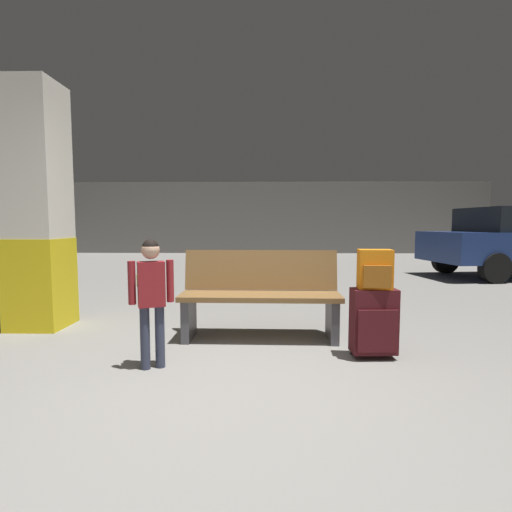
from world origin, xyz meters
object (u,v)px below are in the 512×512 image
Objects in this scene: structural_pillar at (37,208)px; backpack_bright at (375,270)px; suitcase at (374,321)px; bench at (260,295)px; child at (151,289)px.

backpack_bright is at bearing -15.21° from structural_pillar.
suitcase is 1.78× the size of backpack_bright.
structural_pillar is 2.65m from bench.
suitcase is at bearing 29.60° from backpack_bright.
bench is 1.54× the size of child.
backpack_bright is (0.99, -0.58, 0.33)m from bench.
backpack_bright is (3.46, -0.94, -0.56)m from structural_pillar.
structural_pillar is 3.63m from backpack_bright.
backpack_bright is at bearing 8.66° from child.
backpack_bright is 1.87m from child.
backpack_bright is at bearing -150.40° from suitcase.
bench is 1.23m from child.
suitcase is (0.99, -0.58, -0.12)m from bench.
backpack_bright is 0.33× the size of child.
suitcase is (3.46, -0.94, -1.01)m from structural_pillar.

